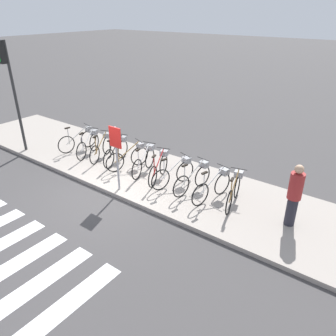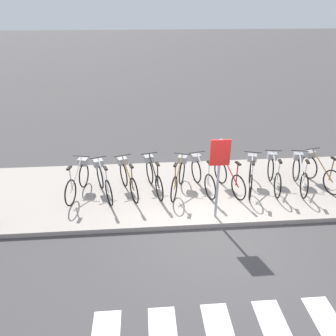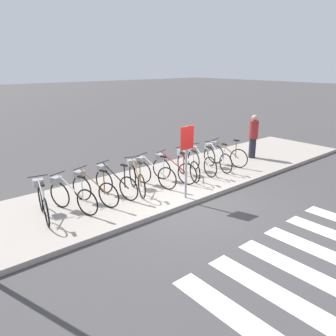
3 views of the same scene
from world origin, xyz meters
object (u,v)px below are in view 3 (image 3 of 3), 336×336
Objects in this scene: parked_bicycle_0 at (42,200)px; parked_bicycle_6 at (172,168)px; parked_bicycle_10 at (225,153)px; parked_bicycle_1 at (70,194)px; parked_bicycle_8 at (200,160)px; parked_bicycle_9 at (216,157)px; parked_bicycle_4 at (136,176)px; sign_post at (187,150)px; parked_bicycle_7 at (187,164)px; parked_bicycle_2 at (92,187)px; pedestrian at (253,136)px; parked_bicycle_5 at (152,172)px; parked_bicycle_3 at (113,181)px.

parked_bicycle_0 is 1.02× the size of parked_bicycle_6.
parked_bicycle_1 is at bearing -179.19° from parked_bicycle_10.
parked_bicycle_8 is (1.28, 0.04, 0.00)m from parked_bicycle_6.
parked_bicycle_1 is 5.27m from parked_bicycle_9.
parked_bicycle_4 is 0.78× the size of sign_post.
parked_bicycle_7 is at bearing 179.25° from parked_bicycle_9.
parked_bicycle_2 is at bearing 179.69° from parked_bicycle_8.
sign_post reaches higher than pedestrian.
parked_bicycle_1 is 0.96× the size of parked_bicycle_8.
parked_bicycle_4 is at bearing 119.32° from sign_post.
parked_bicycle_5 is at bearing 172.05° from parked_bicycle_6.
parked_bicycle_1 and parked_bicycle_10 have the same top height.
parked_bicycle_5 is (1.30, -0.04, 0.00)m from parked_bicycle_3.
parked_bicycle_8 is at bearing -0.58° from parked_bicycle_0.
sign_post reaches higher than parked_bicycle_5.
parked_bicycle_0 is 3.73m from sign_post.
parked_bicycle_6 is at bearing -178.36° from parked_bicycle_8.
parked_bicycle_7 and parked_bicycle_10 have the same top height.
parked_bicycle_4 and parked_bicycle_6 have the same top height.
parked_bicycle_4 is at bearing 179.86° from pedestrian.
parked_bicycle_10 is at bearing 23.01° from sign_post.
parked_bicycle_4 is at bearing 178.40° from parked_bicycle_7.
sign_post is (2.09, -1.31, 0.91)m from parked_bicycle_2.
parked_bicycle_0 is at bearing -178.78° from parked_bicycle_3.
pedestrian is at bearing -0.27° from parked_bicycle_2.
parked_bicycle_2 is 3.95m from parked_bicycle_8.
parked_bicycle_4 is 3.86m from parked_bicycle_10.
parked_bicycle_2 and parked_bicycle_5 have the same top height.
parked_bicycle_6 and parked_bicycle_10 have the same top height.
parked_bicycle_6 is 2.56m from parked_bicycle_10.
parked_bicycle_5 is at bearing 94.77° from sign_post.
parked_bicycle_0 is 0.65m from parked_bicycle_1.
parked_bicycle_1 and parked_bicycle_4 have the same top height.
parked_bicycle_2 is at bearing 6.09° from parked_bicycle_1.
parked_bicycle_4 is 0.97× the size of parked_bicycle_9.
parked_bicycle_2 is 0.98× the size of parked_bicycle_3.
parked_bicycle_0 and parked_bicycle_3 have the same top height.
parked_bicycle_3 is 0.99× the size of parked_bicycle_9.
parked_bicycle_7 is 1.95m from sign_post.
parked_bicycle_5 is 2.67m from parked_bicycle_9.
parked_bicycle_0 and parked_bicycle_9 have the same top height.
parked_bicycle_3 is (1.31, 0.14, 0.00)m from parked_bicycle_1.
parked_bicycle_1 is at bearing 179.75° from parked_bicycle_9.
parked_bicycle_7 is at bearing -4.79° from parked_bicycle_5.
sign_post is at bearing -114.46° from parked_bicycle_6.
parked_bicycle_7 is at bearing -1.26° from parked_bicycle_2.
parked_bicycle_10 is (5.22, 0.02, 0.00)m from parked_bicycle_2.
sign_post reaches higher than parked_bicycle_1.
parked_bicycle_6 is (0.68, -0.10, 0.00)m from parked_bicycle_5.
parked_bicycle_1 is 3.92m from parked_bicycle_7.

